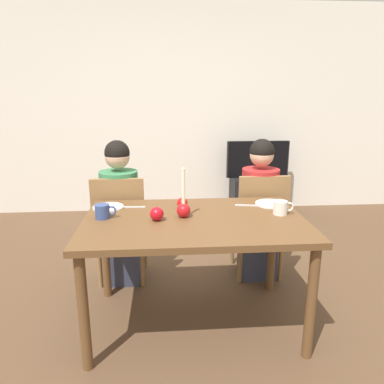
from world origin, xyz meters
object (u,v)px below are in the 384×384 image
object	(u,v)px
person_left_child	(120,215)
mug_right	(281,208)
chair_right	(260,220)
apple_near_candle	(182,203)
plate_left	(108,207)
person_right_child	(259,212)
chair_left	(120,223)
candle_centerpiece	(183,207)
plate_right	(271,204)
mug_left	(103,211)
tv	(258,159)
apple_by_left_plate	(157,214)
tv_stand	(256,195)
dining_table	(194,231)

from	to	relation	value
person_left_child	mug_right	distance (m)	1.29
chair_right	apple_near_candle	size ratio (longest dim) A/B	12.13
plate_left	person_right_child	bearing A→B (deg)	17.98
chair_left	person_left_child	bearing A→B (deg)	90.00
person_left_child	candle_centerpiece	distance (m)	0.81
person_left_child	apple_near_candle	size ratio (longest dim) A/B	15.79
apple_near_candle	chair_left	bearing A→B (deg)	141.36
chair_right	plate_right	bearing A→B (deg)	-93.54
person_left_child	mug_left	size ratio (longest dim) A/B	8.69
person_left_child	plate_right	bearing A→B (deg)	-19.03
tv	apple_near_candle	xyz separation A→B (m)	(-1.06, -2.08, 0.08)
person_right_child	mug_right	distance (m)	0.64
apple_near_candle	person_right_child	bearing A→B (deg)	32.39
plate_left	apple_by_left_plate	distance (m)	0.44
plate_right	mug_left	bearing A→B (deg)	-169.75
person_right_child	tv_stand	distance (m)	1.74
mug_right	person_right_child	bearing A→B (deg)	88.14
tv_stand	apple_near_candle	bearing A→B (deg)	-117.04
tv	plate_left	size ratio (longest dim) A/B	3.75
dining_table	apple_near_candle	distance (m)	0.26
mug_right	dining_table	bearing A→B (deg)	-175.95
mug_right	plate_right	bearing A→B (deg)	90.58
plate_right	plate_left	bearing A→B (deg)	179.73
plate_right	mug_right	xyz separation A→B (m)	(0.00, -0.22, 0.04)
mug_left	mug_right	distance (m)	1.15
candle_centerpiece	plate_left	size ratio (longest dim) A/B	1.51
candle_centerpiece	plate_right	world-z (taller)	candle_centerpiece
person_left_child	mug_left	distance (m)	0.63
apple_by_left_plate	plate_right	bearing A→B (deg)	18.91
dining_table	apple_near_candle	xyz separation A→B (m)	(-0.07, 0.22, 0.12)
plate_right	chair_right	bearing A→B (deg)	86.46
mug_right	apple_near_candle	xyz separation A→B (m)	(-0.64, 0.18, -0.01)
person_right_child	candle_centerpiece	bearing A→B (deg)	-137.23
chair_left	chair_right	xyz separation A→B (m)	(1.13, 0.00, 0.00)
plate_right	mug_left	world-z (taller)	mug_left
candle_centerpiece	apple_near_candle	size ratio (longest dim) A/B	4.30
chair_right	apple_by_left_plate	size ratio (longest dim) A/B	10.29
person_right_child	dining_table	bearing A→B (deg)	-132.66
dining_table	plate_left	distance (m)	0.64
tv_stand	mug_right	xyz separation A→B (m)	(-0.42, -2.26, 0.56)
mug_left	apple_by_left_plate	distance (m)	0.35
tv_stand	apple_by_left_plate	world-z (taller)	apple_by_left_plate
person_right_child	apple_by_left_plate	xyz separation A→B (m)	(-0.83, -0.66, 0.22)
dining_table	mug_right	size ratio (longest dim) A/B	10.37
mug_right	chair_left	bearing A→B (deg)	153.03
chair_left	tv	xyz separation A→B (m)	(1.54, 1.69, 0.20)
candle_centerpiece	mug_right	size ratio (longest dim) A/B	2.36
tv_stand	mug_left	xyz separation A→B (m)	(-1.57, -2.25, 0.56)
dining_table	plate_right	world-z (taller)	plate_right
tv	dining_table	bearing A→B (deg)	-113.36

